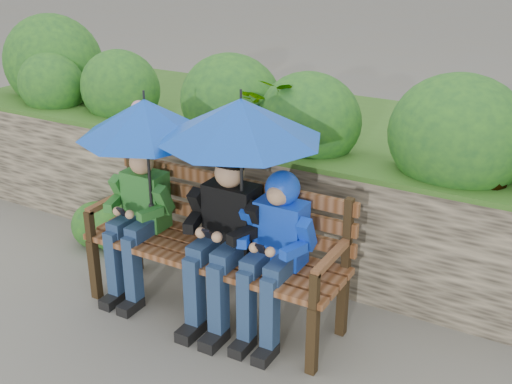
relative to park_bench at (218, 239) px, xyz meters
The scene contains 8 objects.
ground 0.63m from the park_bench, 10.56° to the left, with size 60.00×60.00×0.00m, color slate.
garden_backdrop 1.64m from the park_bench, 85.96° to the left, with size 8.00×2.86×1.88m.
park_bench is the anchor object (origin of this frame).
boy_left 0.66m from the park_bench, behind, with size 0.49×0.57×1.18m.
boy_middle 0.19m from the park_bench, 42.59° to the right, with size 0.55×0.64×1.26m.
boy_right 0.53m from the park_bench, ahead, with size 0.50×0.61×1.20m.
umbrella_left 1.00m from the park_bench, 169.01° to the right, with size 0.97×0.97×0.88m.
umbrella_right 0.97m from the park_bench, 11.77° to the right, with size 1.09×1.09×0.95m.
Camera 1 is at (2.04, -3.49, 2.70)m, focal length 45.00 mm.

